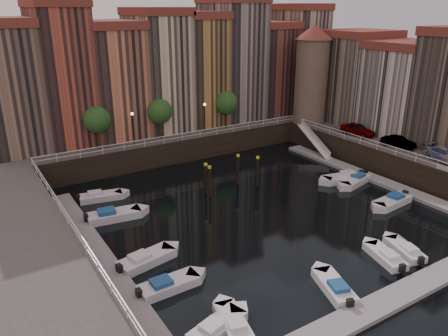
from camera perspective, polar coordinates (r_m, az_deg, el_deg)
ground at (r=44.28m, az=4.15°, el=-5.22°), size 200.00×200.00×0.00m
quay_far at (r=65.18m, az=-9.39°, el=4.44°), size 80.00×20.00×3.00m
quay_right at (r=62.45m, az=26.64°, el=1.80°), size 20.00×36.00×3.00m
dock_left at (r=37.16m, az=-15.93°, el=-11.10°), size 2.00×28.00×0.35m
dock_right at (r=54.09m, az=18.83°, el=-1.24°), size 2.00×28.00×0.35m
dock_near at (r=33.95m, az=21.88°, el=-15.17°), size 30.00×2.00×0.35m
mountains at (r=144.77m, az=-22.54°, el=14.47°), size 145.00×100.00×18.00m
far_terrace at (r=62.37m, az=-6.11°, el=12.77°), size 48.70×10.30×17.50m
right_terrace at (r=62.53m, az=22.58°, el=10.08°), size 9.30×24.30×14.00m
corner_tower at (r=64.57m, az=11.37°, el=12.07°), size 5.20×5.20×13.80m
promenade_trees at (r=56.47m, az=-7.80°, el=7.39°), size 21.20×3.20×5.20m
street_lamps at (r=55.88m, az=-7.02°, el=6.56°), size 10.36×0.36×4.18m
railings at (r=46.56m, az=0.74°, el=1.18°), size 36.08×34.04×0.52m
gangway at (r=61.16m, az=11.70°, el=3.63°), size 2.78×8.32×3.73m
mooring_pilings at (r=47.87m, az=0.56°, el=-1.00°), size 6.48×2.04×3.78m
boat_left_0 at (r=28.87m, az=-1.01°, el=-20.13°), size 4.50×2.72×1.01m
boat_left_1 at (r=32.54m, az=-7.38°, el=-14.95°), size 4.72×1.83×1.08m
boat_left_2 at (r=35.60m, az=-10.23°, el=-11.70°), size 5.06×2.68×1.13m
boat_left_3 at (r=43.08m, az=-14.33°, el=-6.02°), size 5.36×2.54×1.21m
boat_left_4 at (r=47.65m, az=-15.91°, el=-3.61°), size 4.71×2.46×1.06m
boat_right_1 at (r=47.93m, az=21.15°, el=-4.07°), size 4.98×2.21×1.13m
boat_right_2 at (r=52.19m, az=16.77°, el=-1.54°), size 5.13×2.90×1.15m
boat_right_3 at (r=52.53m, az=15.44°, el=-1.24°), size 5.28×2.75×1.18m
boat_near_0 at (r=29.15m, az=1.25°, el=-19.70°), size 2.39×4.31×0.96m
boat_near_1 at (r=33.07m, az=14.27°, el=-14.88°), size 2.87×4.61×1.03m
boat_near_2 at (r=37.82m, az=20.35°, el=-10.79°), size 2.52×4.35×0.97m
boat_near_3 at (r=39.36m, az=22.57°, el=-9.84°), size 2.56×4.22×0.95m
car_a at (r=60.26m, az=17.05°, el=4.76°), size 2.39×4.84×1.58m
car_b at (r=56.64m, az=21.79°, el=3.08°), size 2.18×4.23×1.33m
car_c at (r=53.33m, az=27.17°, el=1.39°), size 3.06×5.74×1.58m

